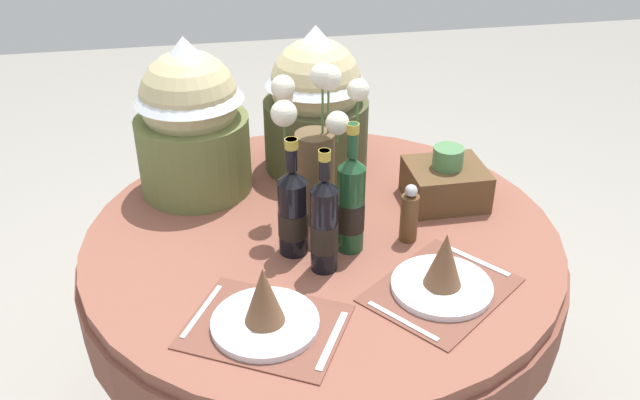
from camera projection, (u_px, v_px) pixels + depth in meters
dining_table at (322, 268)px, 1.92m from camera, size 1.29×1.29×0.75m
place_setting_left at (265, 311)px, 1.50m from camera, size 0.42×0.39×0.16m
place_setting_right at (443, 274)px, 1.61m from camera, size 0.43×0.41×0.16m
flower_vase at (315, 148)px, 1.81m from camera, size 0.26×0.16×0.44m
wine_bottle_left at (351, 204)px, 1.72m from camera, size 0.07×0.07×0.35m
wine_bottle_centre at (293, 211)px, 1.72m from camera, size 0.08×0.08×0.32m
wine_bottle_right at (324, 225)px, 1.65m from camera, size 0.07×0.07×0.33m
pepper_mill at (409, 215)px, 1.79m from camera, size 0.05×0.05×0.16m
gift_tub_back_left at (190, 113)px, 1.94m from camera, size 0.32×0.32×0.46m
gift_tub_back_centre at (316, 96)px, 2.06m from camera, size 0.32×0.32×0.45m
woven_basket_side_right at (445, 182)px, 1.96m from camera, size 0.22×0.19×0.17m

